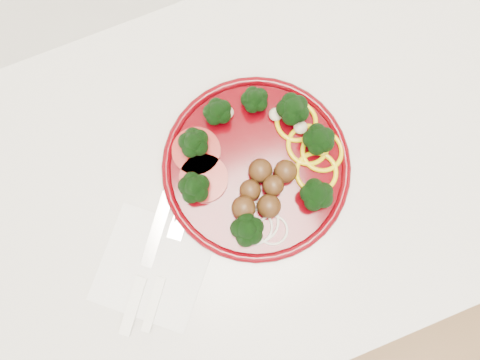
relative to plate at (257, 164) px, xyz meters
name	(u,v)px	position (x,y,z in m)	size (l,w,h in m)	color
counter	(186,229)	(-0.17, -0.01, -0.47)	(2.40, 0.60, 0.90)	silver
plate	(257,164)	(0.00, 0.00, 0.00)	(0.28, 0.28, 0.06)	#4D0107
napkin	(153,267)	(-0.20, -0.08, -0.02)	(0.15, 0.15, 0.00)	white
knife	(141,281)	(-0.22, -0.09, -0.01)	(0.14, 0.18, 0.01)	silver
fork	(158,289)	(-0.20, -0.11, -0.01)	(0.13, 0.16, 0.01)	white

